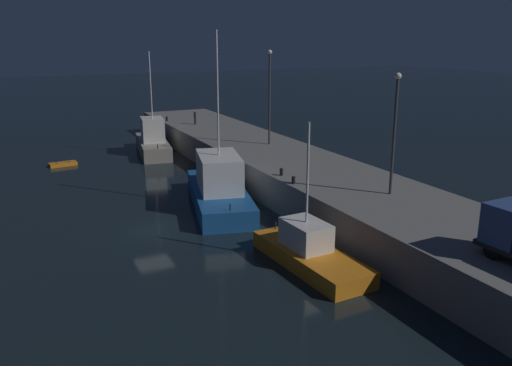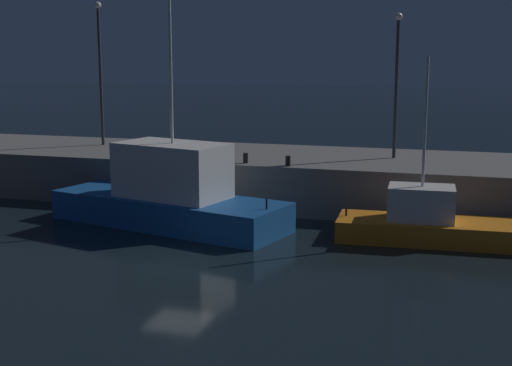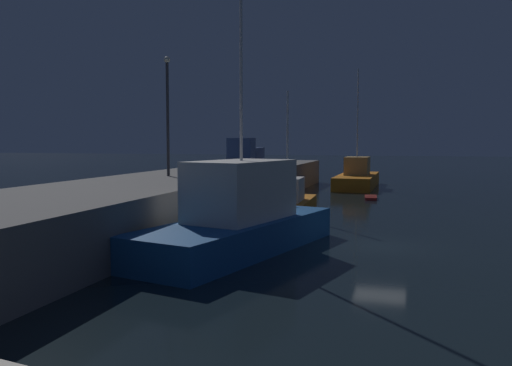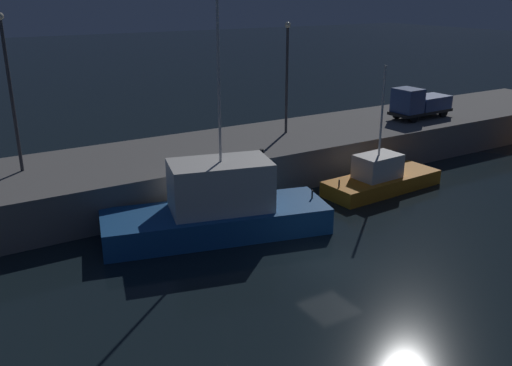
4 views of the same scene
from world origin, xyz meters
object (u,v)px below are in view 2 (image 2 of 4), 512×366
object	(u,v)px
fishing_trawler_red	(170,195)
lamp_post_east	(397,75)
fishing_boat_orange	(429,223)
bollard_east	(288,161)
lamp_post_west	(100,64)
bollard_west	(246,158)

from	to	relation	value
fishing_trawler_red	lamp_post_east	bearing A→B (deg)	39.37
fishing_boat_orange	bollard_east	size ratio (longest dim) A/B	16.04
lamp_post_west	bollard_east	size ratio (longest dim) A/B	16.55
lamp_post_west	fishing_trawler_red	bearing A→B (deg)	-45.91
bollard_west	bollard_east	xyz separation A→B (m)	(2.50, -0.35, -0.00)
fishing_boat_orange	bollard_east	xyz separation A→B (m)	(-7.65, 3.25, 2.13)
fishing_trawler_red	bollard_west	xyz separation A→B (m)	(2.73, 4.14, 1.43)
lamp_post_east	bollard_west	distance (m)	9.88
fishing_boat_orange	fishing_trawler_red	bearing A→B (deg)	-177.57
fishing_boat_orange	bollard_east	bearing A→B (deg)	157.00
fishing_trawler_red	bollard_west	distance (m)	5.17
bollard_west	fishing_boat_orange	bearing A→B (deg)	-19.51
fishing_boat_orange	lamp_post_east	world-z (taller)	lamp_post_east
fishing_boat_orange	bollard_west	size ratio (longest dim) A/B	16.00
lamp_post_west	lamp_post_east	bearing A→B (deg)	-1.32
fishing_trawler_red	bollard_east	bearing A→B (deg)	35.93
fishing_boat_orange	bollard_west	world-z (taller)	fishing_boat_orange
lamp_post_west	lamp_post_east	world-z (taller)	lamp_post_west
fishing_boat_orange	lamp_post_west	size ratio (longest dim) A/B	0.97
lamp_post_east	bollard_east	size ratio (longest dim) A/B	14.75
bollard_west	bollard_east	distance (m)	2.53
fishing_trawler_red	lamp_post_east	distance (m)	14.67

